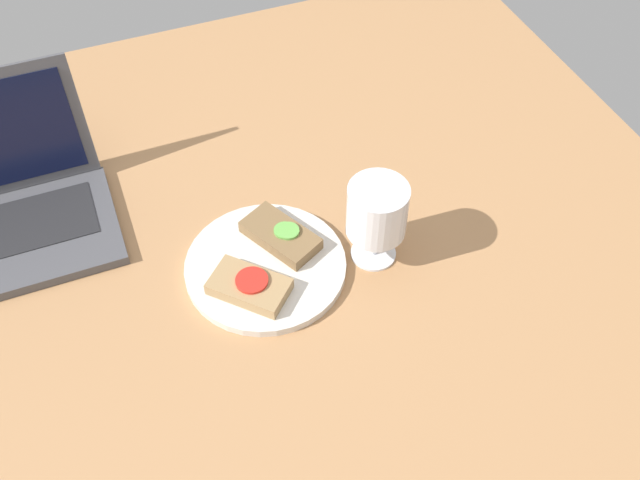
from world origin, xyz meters
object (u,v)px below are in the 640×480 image
Objects in this scene: sandwich_with_tomato at (249,284)px; plate at (266,266)px; sandwich_with_cucumber at (281,235)px; wine_glass at (377,213)px.

plate is at bearing 44.14° from sandwich_with_tomato.
sandwich_with_cucumber reaches higher than sandwich_with_tomato.
wine_glass reaches higher than plate.
sandwich_with_cucumber is 1.08× the size of sandwich_with_tomato.
sandwich_with_tomato is 20.85cm from wine_glass.
wine_glass is (12.40, -6.69, 6.74)cm from sandwich_with_cucumber.
sandwich_with_tomato is (-3.61, -3.51, 1.73)cm from plate.
plate is at bearing -137.05° from sandwich_with_cucumber.
sandwich_with_cucumber is at bearing 151.65° from wine_glass.
sandwich_with_cucumber is 15.62cm from wine_glass.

